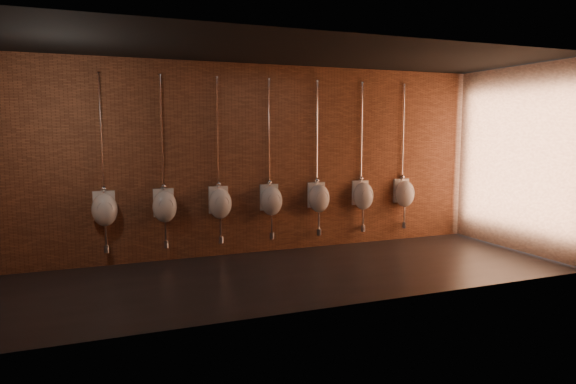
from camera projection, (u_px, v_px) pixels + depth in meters
name	position (u px, v px, depth m)	size (l,w,h in m)	color
ground	(292.00, 274.00, 7.53)	(8.50, 8.50, 0.00)	black
room_shell	(292.00, 136.00, 7.29)	(8.54, 3.04, 3.22)	black
urinal_0	(105.00, 209.00, 7.77)	(0.38, 0.34, 2.72)	white
urinal_1	(165.00, 206.00, 8.09)	(0.38, 0.34, 2.72)	white
urinal_2	(220.00, 203.00, 8.42)	(0.38, 0.34, 2.72)	white
urinal_3	(271.00, 200.00, 8.75)	(0.38, 0.34, 2.72)	white
urinal_4	(319.00, 197.00, 9.07)	(0.38, 0.34, 2.72)	white
urinal_5	(363.00, 195.00, 9.40)	(0.38, 0.34, 2.72)	white
urinal_6	(404.00, 193.00, 9.73)	(0.38, 0.34, 2.72)	white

